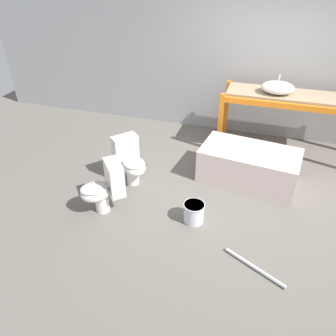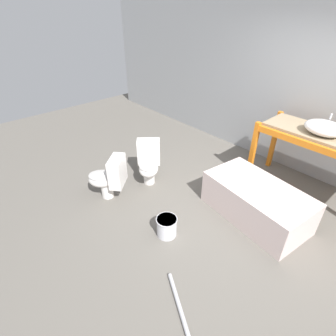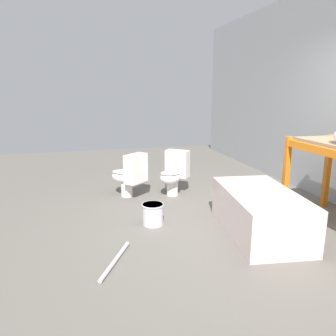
# 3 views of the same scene
# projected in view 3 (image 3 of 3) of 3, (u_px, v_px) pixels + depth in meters

# --- Properties ---
(ground_plane) EXTENTS (12.00, 12.00, 0.00)m
(ground_plane) POSITION_uv_depth(u_px,v_px,m) (240.00, 233.00, 3.86)
(ground_plane) COLOR #666059
(bathtub_main) EXTENTS (1.49, 0.93, 0.51)m
(bathtub_main) POSITION_uv_depth(u_px,v_px,m) (260.00, 209.00, 3.80)
(bathtub_main) COLOR silver
(bathtub_main) RESTS_ON ground_plane
(toilet_near) EXTENTS (0.64, 0.61, 0.70)m
(toilet_near) POSITION_uv_depth(u_px,v_px,m) (174.00, 172.00, 5.21)
(toilet_near) COLOR white
(toilet_near) RESTS_ON ground_plane
(toilet_far) EXTENTS (0.64, 0.62, 0.70)m
(toilet_far) POSITION_uv_depth(u_px,v_px,m) (129.00, 174.00, 5.08)
(toilet_far) COLOR white
(toilet_far) RESTS_ON ground_plane
(bucket_white) EXTENTS (0.27, 0.27, 0.27)m
(bucket_white) POSITION_uv_depth(u_px,v_px,m) (153.00, 214.00, 4.07)
(bucket_white) COLOR silver
(bucket_white) RESTS_ON ground_plane
(loose_pipe) EXTENTS (0.68, 0.38, 0.04)m
(loose_pipe) POSITION_uv_depth(u_px,v_px,m) (115.00, 260.00, 3.19)
(loose_pipe) COLOR #B7B7BC
(loose_pipe) RESTS_ON ground_plane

